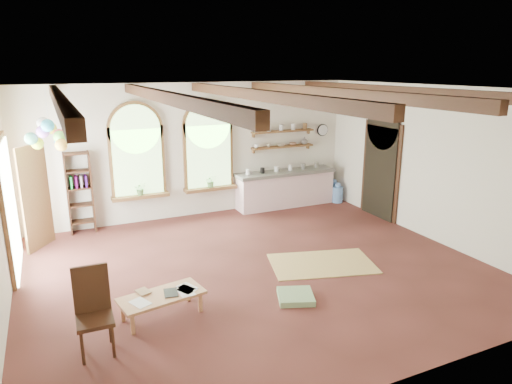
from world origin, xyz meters
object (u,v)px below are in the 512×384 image
side_chair (96,329)px  balloon_cluster (49,135)px  coffee_table (162,297)px  kitchen_counter (285,188)px

side_chair → balloon_cluster: 4.25m
coffee_table → kitchen_counter: bearing=44.2°
coffee_table → balloon_cluster: bearing=110.7°
kitchen_counter → coffee_table: 5.92m
kitchen_counter → side_chair: side_chair is taller
coffee_table → side_chair: 1.09m
balloon_cluster → coffee_table: bearing=-69.3°
side_chair → kitchen_counter: bearing=41.7°
side_chair → balloon_cluster: (-0.25, 3.74, 2.00)m
coffee_table → balloon_cluster: size_ratio=1.13×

